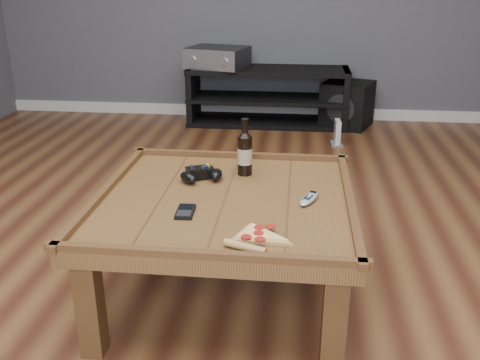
# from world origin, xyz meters

# --- Properties ---
(ground) EXTENTS (6.00, 6.00, 0.00)m
(ground) POSITION_xyz_m (0.00, 0.00, 0.00)
(ground) COLOR #422012
(ground) RESTS_ON ground
(baseboard) EXTENTS (5.00, 0.02, 0.10)m
(baseboard) POSITION_xyz_m (0.00, 2.99, 0.05)
(baseboard) COLOR silver
(baseboard) RESTS_ON ground
(coffee_table) EXTENTS (1.03, 1.03, 0.48)m
(coffee_table) POSITION_xyz_m (0.00, 0.00, 0.39)
(coffee_table) COLOR #533217
(coffee_table) RESTS_ON ground
(media_console) EXTENTS (1.40, 0.45, 0.50)m
(media_console) POSITION_xyz_m (0.00, 2.75, 0.25)
(media_console) COLOR black
(media_console) RESTS_ON ground
(beer_bottle) EXTENTS (0.07, 0.07, 0.25)m
(beer_bottle) POSITION_xyz_m (0.05, 0.27, 0.55)
(beer_bottle) COLOR black
(beer_bottle) RESTS_ON coffee_table
(game_controller) EXTENTS (0.19, 0.17, 0.06)m
(game_controller) POSITION_xyz_m (-0.13, 0.17, 0.48)
(game_controller) COLOR black
(game_controller) RESTS_ON coffee_table
(pizza_slice) EXTENTS (0.25, 0.30, 0.03)m
(pizza_slice) POSITION_xyz_m (0.15, -0.35, 0.46)
(pizza_slice) COLOR tan
(pizza_slice) RESTS_ON coffee_table
(smartphone) EXTENTS (0.07, 0.12, 0.02)m
(smartphone) POSITION_xyz_m (-0.13, -0.17, 0.46)
(smartphone) COLOR black
(smartphone) RESTS_ON coffee_table
(remote_control) EXTENTS (0.10, 0.17, 0.02)m
(remote_control) POSITION_xyz_m (0.33, -0.00, 0.46)
(remote_control) COLOR #9AA0A7
(remote_control) RESTS_ON coffee_table
(av_receiver) EXTENTS (0.58, 0.52, 0.17)m
(av_receiver) POSITION_xyz_m (-0.45, 2.74, 0.59)
(av_receiver) COLOR black
(av_receiver) RESTS_ON media_console
(subwoofer) EXTENTS (0.51, 0.51, 0.39)m
(subwoofer) POSITION_xyz_m (0.70, 2.76, 0.19)
(subwoofer) COLOR black
(subwoofer) RESTS_ON ground
(game_console) EXTENTS (0.09, 0.16, 0.20)m
(game_console) POSITION_xyz_m (0.59, 2.19, 0.09)
(game_console) COLOR slate
(game_console) RESTS_ON ground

